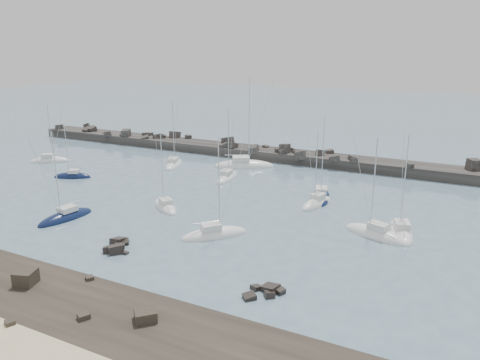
{
  "coord_description": "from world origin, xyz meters",
  "views": [
    {
      "loc": [
        29.39,
        -45.8,
        21.53
      ],
      "look_at": [
        0.04,
        12.0,
        2.97
      ],
      "focal_mm": 35.0,
      "sensor_mm": 36.0,
      "label": 1
    }
  ],
  "objects_px": {
    "sailboat_9": "(375,235)",
    "sailboat_10": "(401,232)",
    "sailboat_4": "(244,166)",
    "sailboat_6": "(317,204)",
    "sailboat_5": "(165,207)",
    "sailboat_7": "(214,235)",
    "sailboat_13": "(66,218)",
    "sailboat_8": "(321,197)",
    "sailboat_0": "(50,161)",
    "sailboat_3": "(227,178)",
    "sailboat_1": "(174,165)",
    "sailboat_2": "(73,177)"
  },
  "relations": [
    {
      "from": "sailboat_13",
      "to": "sailboat_5",
      "type": "bearing_deg",
      "value": 45.95
    },
    {
      "from": "sailboat_2",
      "to": "sailboat_6",
      "type": "relative_size",
      "value": 0.88
    },
    {
      "from": "sailboat_6",
      "to": "sailboat_9",
      "type": "height_order",
      "value": "sailboat_9"
    },
    {
      "from": "sailboat_7",
      "to": "sailboat_13",
      "type": "height_order",
      "value": "sailboat_7"
    },
    {
      "from": "sailboat_3",
      "to": "sailboat_5",
      "type": "relative_size",
      "value": 1.12
    },
    {
      "from": "sailboat_0",
      "to": "sailboat_9",
      "type": "bearing_deg",
      "value": -8.02
    },
    {
      "from": "sailboat_4",
      "to": "sailboat_6",
      "type": "distance_m",
      "value": 23.77
    },
    {
      "from": "sailboat_2",
      "to": "sailboat_4",
      "type": "height_order",
      "value": "sailboat_4"
    },
    {
      "from": "sailboat_1",
      "to": "sailboat_9",
      "type": "height_order",
      "value": "sailboat_1"
    },
    {
      "from": "sailboat_6",
      "to": "sailboat_7",
      "type": "relative_size",
      "value": 0.9
    },
    {
      "from": "sailboat_9",
      "to": "sailboat_10",
      "type": "bearing_deg",
      "value": 39.95
    },
    {
      "from": "sailboat_8",
      "to": "sailboat_9",
      "type": "relative_size",
      "value": 1.03
    },
    {
      "from": "sailboat_3",
      "to": "sailboat_1",
      "type": "bearing_deg",
      "value": 166.3
    },
    {
      "from": "sailboat_7",
      "to": "sailboat_3",
      "type": "bearing_deg",
      "value": 114.85
    },
    {
      "from": "sailboat_0",
      "to": "sailboat_8",
      "type": "distance_m",
      "value": 53.67
    },
    {
      "from": "sailboat_4",
      "to": "sailboat_0",
      "type": "bearing_deg",
      "value": -158.97
    },
    {
      "from": "sailboat_3",
      "to": "sailboat_5",
      "type": "height_order",
      "value": "sailboat_3"
    },
    {
      "from": "sailboat_3",
      "to": "sailboat_9",
      "type": "distance_m",
      "value": 30.78
    },
    {
      "from": "sailboat_4",
      "to": "sailboat_5",
      "type": "bearing_deg",
      "value": -88.79
    },
    {
      "from": "sailboat_0",
      "to": "sailboat_7",
      "type": "bearing_deg",
      "value": -20.56
    },
    {
      "from": "sailboat_7",
      "to": "sailboat_0",
      "type": "bearing_deg",
      "value": 159.44
    },
    {
      "from": "sailboat_6",
      "to": "sailboat_0",
      "type": "bearing_deg",
      "value": 178.89
    },
    {
      "from": "sailboat_5",
      "to": "sailboat_8",
      "type": "relative_size",
      "value": 0.86
    },
    {
      "from": "sailboat_3",
      "to": "sailboat_7",
      "type": "xyz_separation_m",
      "value": [
        10.48,
        -22.64,
        -0.0
      ]
    },
    {
      "from": "sailboat_5",
      "to": "sailboat_9",
      "type": "distance_m",
      "value": 28.07
    },
    {
      "from": "sailboat_3",
      "to": "sailboat_4",
      "type": "relative_size",
      "value": 0.72
    },
    {
      "from": "sailboat_10",
      "to": "sailboat_1",
      "type": "bearing_deg",
      "value": 160.71
    },
    {
      "from": "sailboat_4",
      "to": "sailboat_13",
      "type": "xyz_separation_m",
      "value": [
        -8.47,
        -34.87,
        -0.01
      ]
    },
    {
      "from": "sailboat_0",
      "to": "sailboat_8",
      "type": "height_order",
      "value": "sailboat_8"
    },
    {
      "from": "sailboat_4",
      "to": "sailboat_9",
      "type": "height_order",
      "value": "sailboat_4"
    },
    {
      "from": "sailboat_6",
      "to": "sailboat_13",
      "type": "relative_size",
      "value": 0.92
    },
    {
      "from": "sailboat_2",
      "to": "sailboat_3",
      "type": "relative_size",
      "value": 0.8
    },
    {
      "from": "sailboat_10",
      "to": "sailboat_13",
      "type": "height_order",
      "value": "sailboat_10"
    },
    {
      "from": "sailboat_2",
      "to": "sailboat_13",
      "type": "distance_m",
      "value": 20.73
    },
    {
      "from": "sailboat_2",
      "to": "sailboat_9",
      "type": "xyz_separation_m",
      "value": [
        51.23,
        -2.65,
        0.02
      ]
    },
    {
      "from": "sailboat_8",
      "to": "sailboat_9",
      "type": "xyz_separation_m",
      "value": [
        10.05,
        -10.99,
        0.02
      ]
    },
    {
      "from": "sailboat_3",
      "to": "sailboat_10",
      "type": "distance_m",
      "value": 32.24
    },
    {
      "from": "sailboat_3",
      "to": "sailboat_4",
      "type": "bearing_deg",
      "value": 97.2
    },
    {
      "from": "sailboat_7",
      "to": "sailboat_10",
      "type": "bearing_deg",
      "value": 28.88
    },
    {
      "from": "sailboat_5",
      "to": "sailboat_13",
      "type": "height_order",
      "value": "sailboat_13"
    },
    {
      "from": "sailboat_5",
      "to": "sailboat_3",
      "type": "bearing_deg",
      "value": 88.23
    },
    {
      "from": "sailboat_9",
      "to": "sailboat_0",
      "type": "bearing_deg",
      "value": 171.98
    },
    {
      "from": "sailboat_8",
      "to": "sailboat_13",
      "type": "xyz_separation_m",
      "value": [
        -26.87,
        -23.34,
        0.01
      ]
    },
    {
      "from": "sailboat_1",
      "to": "sailboat_3",
      "type": "relative_size",
      "value": 1.02
    },
    {
      "from": "sailboat_3",
      "to": "sailboat_13",
      "type": "bearing_deg",
      "value": -109.86
    },
    {
      "from": "sailboat_5",
      "to": "sailboat_7",
      "type": "distance_m",
      "value": 12.33
    },
    {
      "from": "sailboat_10",
      "to": "sailboat_3",
      "type": "bearing_deg",
      "value": 158.36
    },
    {
      "from": "sailboat_5",
      "to": "sailboat_7",
      "type": "xyz_separation_m",
      "value": [
        11.01,
        -5.55,
        0.01
      ]
    },
    {
      "from": "sailboat_1",
      "to": "sailboat_5",
      "type": "height_order",
      "value": "sailboat_1"
    },
    {
      "from": "sailboat_0",
      "to": "sailboat_13",
      "type": "xyz_separation_m",
      "value": [
        26.76,
        -21.32,
        -0.0
      ]
    }
  ]
}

